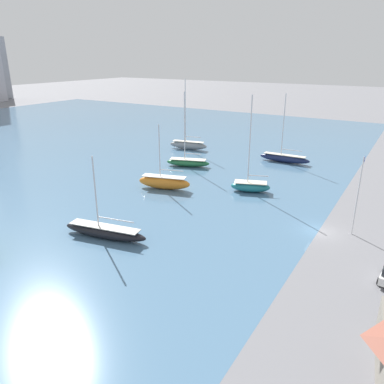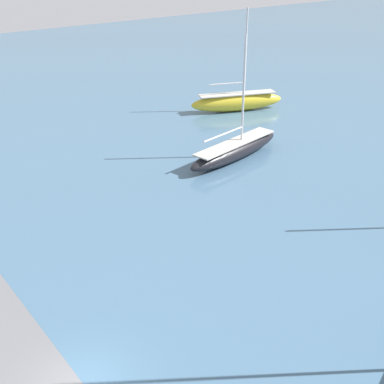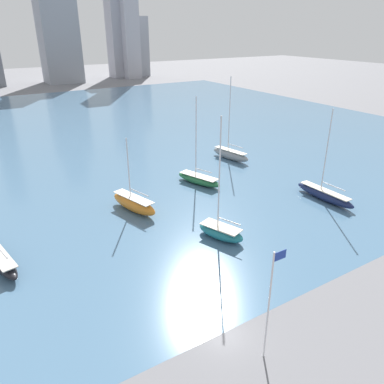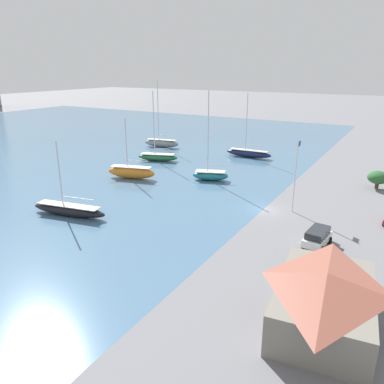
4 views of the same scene
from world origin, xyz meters
TOP-DOWN VIEW (x-y plane):
  - ground_plane at (0.00, 0.00)m, footprint 500.00×500.00m
  - flag_pole at (1.47, -3.65)m, footprint 1.24×0.14m
  - sailboat_black at (-14.93, 21.50)m, footprint 3.95×11.10m
  - sailboat_green at (16.22, 29.12)m, footprint 4.90×8.79m
  - sailboat_gray at (28.33, 36.54)m, footprint 3.39×9.18m
  - sailboat_navy at (28.90, 13.87)m, footprint 1.92×10.33m
  - sailboat_teal at (9.10, 12.96)m, footprint 4.48×6.70m
  - sailboat_orange at (3.01, 25.50)m, footprint 4.31×8.92m

SIDE VIEW (x-z plane):
  - ground_plane at x=0.00m, z-range 0.00..0.00m
  - sailboat_black at x=-14.93m, z-range -4.17..5.82m
  - sailboat_green at x=16.22m, z-range -6.27..8.01m
  - sailboat_navy at x=28.90m, z-range -5.91..7.74m
  - sailboat_teal at x=9.10m, z-range -6.61..8.54m
  - sailboat_gray at x=28.33m, z-range -6.78..8.96m
  - sailboat_orange at x=3.01m, z-range -4.11..6.41m
  - flag_pole at x=1.47m, z-range 0.47..10.21m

